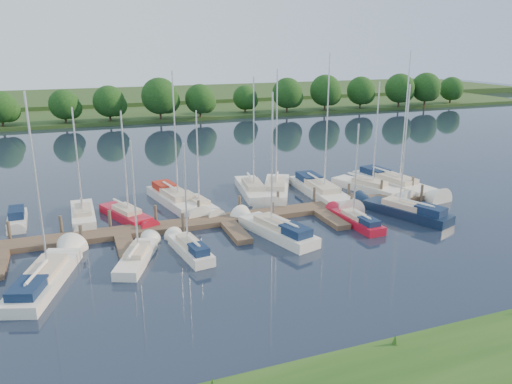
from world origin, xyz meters
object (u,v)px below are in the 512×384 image
object	(u,v)px
motorboat	(17,220)
sailboat_n_5	(198,206)
dock	(227,222)
sailboat_s_2	(190,249)

from	to	relation	value
motorboat	sailboat_n_5	xyz separation A→B (m)	(14.24, -1.50, -0.06)
dock	motorboat	distance (m)	16.54
sailboat_s_2	dock	bearing A→B (deg)	39.84
motorboat	sailboat_s_2	world-z (taller)	sailboat_s_2
dock	motorboat	size ratio (longest dim) A/B	8.36
sailboat_n_5	sailboat_s_2	world-z (taller)	sailboat_n_5
motorboat	sailboat_s_2	distance (m)	15.50
dock	sailboat_s_2	size ratio (longest dim) A/B	5.05
motorboat	dock	bearing A→B (deg)	156.48
dock	sailboat_s_2	bearing A→B (deg)	-132.00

